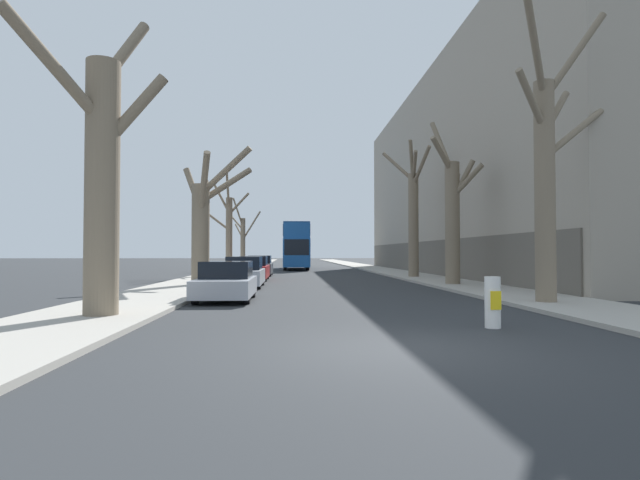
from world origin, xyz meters
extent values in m
plane|color=#2B2D30|center=(0.00, 0.00, 0.00)|extent=(300.00, 300.00, 0.00)
cube|color=#A39E93|center=(-6.68, 50.00, 0.06)|extent=(3.39, 120.00, 0.12)
cube|color=#A39E93|center=(6.68, 50.00, 0.06)|extent=(3.39, 120.00, 0.12)
cube|color=#9E9384|center=(13.38, 29.61, 7.59)|extent=(10.00, 43.65, 15.18)
cube|color=#5E584F|center=(8.36, 29.61, 1.25)|extent=(0.12, 42.77, 2.50)
cylinder|color=#7A6B56|center=(-6.32, 4.04, 3.18)|extent=(0.82, 0.82, 6.36)
cylinder|color=#7A6B56|center=(-5.61, 4.14, 5.15)|extent=(1.68, 0.51, 1.99)
cylinder|color=#7A6B56|center=(-6.97, 2.97, 5.76)|extent=(1.63, 2.43, 2.13)
cylinder|color=#7A6B56|center=(-5.99, 4.59, 6.82)|extent=(1.03, 1.44, 2.03)
cylinder|color=#7A6B56|center=(-6.05, 15.83, 2.47)|extent=(0.85, 0.85, 4.94)
cylinder|color=#7A6B56|center=(-6.45, 16.09, 4.74)|extent=(1.20, 0.92, 2.18)
cylinder|color=#7A6B56|center=(-4.93, 16.57, 5.01)|extent=(2.53, 1.81, 2.04)
cylinder|color=#7A6B56|center=(-6.04, 16.45, 4.49)|extent=(0.32, 1.47, 1.77)
cylinder|color=#7A6B56|center=(-4.84, 15.49, 5.54)|extent=(2.68, 1.02, 2.35)
cylinder|color=#7A6B56|center=(-5.72, 14.77, 4.78)|extent=(1.00, 2.43, 2.80)
cylinder|color=#7A6B56|center=(-6.02, 26.69, 2.75)|extent=(0.46, 0.46, 5.51)
cylinder|color=#7A6B56|center=(-7.31, 26.85, 4.21)|extent=(2.69, 0.49, 2.08)
cylinder|color=#7A6B56|center=(-5.37, 26.85, 5.11)|extent=(1.47, 0.50, 1.61)
cylinder|color=#7A6B56|center=(-6.55, 26.62, 5.46)|extent=(1.22, 0.34, 2.13)
cylinder|color=#7A6B56|center=(-6.03, 26.01, 5.85)|extent=(0.18, 1.52, 2.65)
cylinder|color=#7A6B56|center=(-6.21, 38.62, 2.45)|extent=(0.45, 0.45, 4.89)
cylinder|color=#7A6B56|center=(-6.61, 38.12, 5.38)|extent=(1.02, 1.20, 2.69)
cylinder|color=#7A6B56|center=(-7.00, 39.33, 4.69)|extent=(1.76, 1.62, 1.88)
cylinder|color=#7A6B56|center=(-6.67, 39.74, 3.72)|extent=(1.10, 2.39, 1.58)
cylinder|color=#7A6B56|center=(-5.44, 39.08, 4.25)|extent=(1.74, 1.13, 2.80)
cylinder|color=#7A6B56|center=(6.23, 6.64, 3.50)|extent=(0.62, 0.62, 7.01)
cylinder|color=#7A6B56|center=(7.09, 6.45, 7.73)|extent=(1.95, 0.63, 2.71)
cylinder|color=#7A6B56|center=(5.50, 5.70, 7.66)|extent=(1.71, 2.13, 2.51)
cylinder|color=#7A6B56|center=(7.54, 7.24, 5.55)|extent=(2.82, 1.44, 2.02)
cylinder|color=#7A6B56|center=(6.78, 6.98, 6.12)|extent=(1.36, 0.95, 1.65)
cylinder|color=#7A6B56|center=(5.57, 6.11, 6.23)|extent=(1.56, 1.33, 1.64)
cylinder|color=#7A6B56|center=(6.27, 15.72, 3.06)|extent=(0.72, 0.72, 6.12)
cylinder|color=#7A6B56|center=(6.70, 15.46, 5.15)|extent=(1.20, 0.84, 2.10)
cylinder|color=#7A6B56|center=(5.98, 16.42, 7.02)|extent=(0.89, 1.70, 2.91)
cylinder|color=#7A6B56|center=(6.80, 15.11, 5.10)|extent=(1.36, 1.49, 1.61)
cylinder|color=#7A6B56|center=(6.56, 16.14, 4.84)|extent=(0.91, 1.17, 1.77)
cylinder|color=#7A6B56|center=(5.63, 15.19, 6.35)|extent=(1.56, 1.35, 1.69)
cylinder|color=#7A6B56|center=(6.18, 23.21, 3.38)|extent=(0.66, 0.66, 6.75)
cylinder|color=#7A6B56|center=(6.05, 22.36, 7.09)|extent=(0.50, 1.89, 1.75)
cylinder|color=#7A6B56|center=(6.41, 22.13, 7.02)|extent=(0.72, 2.38, 2.30)
cylinder|color=#7A6B56|center=(5.34, 23.89, 7.32)|extent=(1.94, 1.64, 2.18)
cylinder|color=#7A6B56|center=(5.93, 22.56, 7.33)|extent=(0.78, 1.58, 2.73)
cylinder|color=#7A6B56|center=(6.40, 24.16, 6.41)|extent=(0.71, 2.14, 3.30)
cube|color=#19519E|center=(-1.20, 41.25, 1.64)|extent=(2.44, 11.34, 2.58)
cube|color=#19519E|center=(-1.20, 41.25, 3.63)|extent=(2.39, 11.12, 1.40)
cube|color=navy|center=(-1.20, 41.25, 4.39)|extent=(2.39, 11.12, 0.12)
cube|color=black|center=(-1.20, 41.25, 2.14)|extent=(2.47, 9.98, 1.34)
cube|color=black|center=(-1.20, 41.25, 3.70)|extent=(2.47, 9.98, 1.07)
cube|color=black|center=(-1.20, 35.60, 2.14)|extent=(2.20, 0.06, 1.41)
cylinder|color=black|center=(-2.25, 37.85, 0.51)|extent=(0.30, 1.03, 1.03)
cylinder|color=black|center=(-0.15, 37.85, 0.51)|extent=(0.30, 1.03, 1.03)
cylinder|color=black|center=(-2.25, 44.43, 0.51)|extent=(0.30, 1.03, 1.03)
cylinder|color=black|center=(-0.15, 44.43, 0.51)|extent=(0.30, 1.03, 1.03)
cube|color=#9EA3AD|center=(-3.91, 8.77, 0.47)|extent=(1.85, 3.92, 0.59)
cube|color=black|center=(-3.91, 9.01, 1.05)|extent=(1.62, 2.04, 0.57)
cylinder|color=black|center=(-4.73, 7.60, 0.32)|extent=(0.20, 0.64, 0.64)
cylinder|color=black|center=(-3.10, 7.60, 0.32)|extent=(0.20, 0.64, 0.64)
cylinder|color=black|center=(-4.73, 9.95, 0.32)|extent=(0.20, 0.64, 0.64)
cylinder|color=black|center=(-3.10, 9.95, 0.32)|extent=(0.20, 0.64, 0.64)
cube|color=#9EA3AD|center=(-3.91, 15.41, 0.51)|extent=(1.76, 4.58, 0.65)
cube|color=black|center=(-3.91, 15.68, 1.14)|extent=(1.55, 2.38, 0.62)
cylinder|color=black|center=(-4.69, 14.03, 0.32)|extent=(0.20, 0.63, 0.63)
cylinder|color=black|center=(-3.14, 14.03, 0.32)|extent=(0.20, 0.63, 0.63)
cylinder|color=black|center=(-4.69, 16.78, 0.32)|extent=(0.20, 0.63, 0.63)
cylinder|color=black|center=(-3.14, 16.78, 0.32)|extent=(0.20, 0.63, 0.63)
cube|color=maroon|center=(-3.91, 21.44, 0.52)|extent=(1.71, 4.54, 0.69)
cube|color=black|center=(-3.91, 21.71, 1.16)|extent=(1.50, 2.36, 0.57)
cylinder|color=black|center=(-4.66, 20.08, 0.30)|extent=(0.20, 0.61, 0.61)
cylinder|color=black|center=(-3.17, 20.08, 0.30)|extent=(0.20, 0.61, 0.61)
cylinder|color=black|center=(-4.66, 22.80, 0.30)|extent=(0.20, 0.61, 0.61)
cylinder|color=black|center=(-3.17, 22.80, 0.30)|extent=(0.20, 0.61, 0.61)
cube|color=#4C5156|center=(-3.91, 27.34, 0.53)|extent=(1.73, 4.18, 0.69)
cube|color=black|center=(-3.91, 27.59, 1.16)|extent=(1.52, 2.17, 0.57)
cylinder|color=black|center=(-4.67, 26.08, 0.34)|extent=(0.20, 0.67, 0.67)
cylinder|color=black|center=(-3.16, 26.08, 0.34)|extent=(0.20, 0.67, 0.67)
cylinder|color=black|center=(-4.67, 28.59, 0.34)|extent=(0.20, 0.67, 0.67)
cylinder|color=black|center=(-3.16, 28.59, 0.34)|extent=(0.20, 0.67, 0.67)
cylinder|color=white|center=(2.69, 2.18, 0.56)|extent=(0.34, 0.34, 1.11)
cube|color=yellow|center=(2.69, 2.01, 0.61)|extent=(0.24, 0.01, 0.40)
camera|label=1|loc=(-1.69, -8.44, 1.63)|focal=28.00mm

